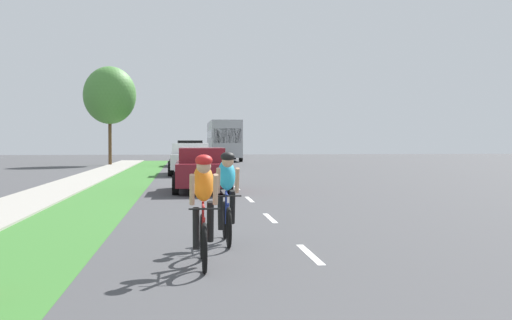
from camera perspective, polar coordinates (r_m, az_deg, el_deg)
The scene contains 11 objects.
ground_plane at distance 22.22m, azimuth -1.36°, elevation -2.84°, with size 120.00×120.00×0.00m, color #424244.
grass_verge at distance 22.28m, azimuth -12.78°, elevation -2.86°, with size 2.17×70.00×0.01m, color #38722D.
sidewalk_concrete at distance 22.60m, azimuth -17.97°, elevation -2.83°, with size 1.94×70.00×0.10m, color #9E998E.
lane_markings_center at distance 26.20m, azimuth -2.12°, elevation -2.13°, with size 0.12×53.13×0.01m.
cyclist_lead at distance 9.02m, azimuth -4.72°, elevation -4.36°, with size 0.42×1.72×1.58m.
cyclist_trailing at distance 10.98m, azimuth -2.62°, elevation -3.27°, with size 0.42×1.72×1.58m.
sedan_maroon at distance 22.34m, azimuth -4.89°, elevation -0.84°, with size 1.98×4.30×1.52m.
pickup_white at distance 33.48m, azimuth -5.89°, elevation 0.11°, with size 2.22×5.10×1.64m.
suv_black at distance 45.45m, azimuth -5.91°, elevation 0.68°, with size 2.15×4.70×1.79m.
bus_silver at distance 57.45m, azimuth -2.94°, elevation 1.94°, with size 2.78×11.60×3.48m.
street_tree_far at distance 47.49m, azimuth -12.92°, elevation 5.64°, with size 3.78×3.78×7.13m.
Camera 1 is at (-1.93, -2.07, 1.77)m, focal length 44.85 mm.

